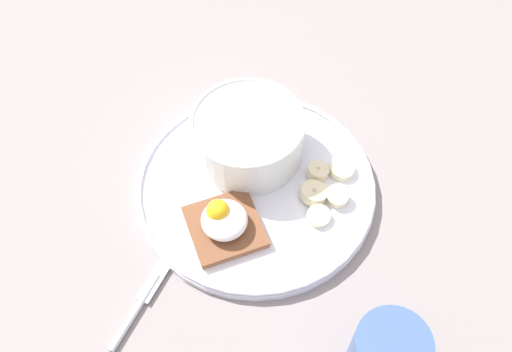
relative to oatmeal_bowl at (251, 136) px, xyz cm
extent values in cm
cube|color=gray|center=(5.37, -0.36, -5.14)|extent=(120.00, 120.00, 2.00)
cylinder|color=white|center=(5.37, -0.36, -3.64)|extent=(29.99, 29.99, 1.00)
torus|color=white|center=(5.37, -0.36, -2.84)|extent=(29.79, 29.79, 0.60)
cylinder|color=white|center=(0.00, 0.00, -0.07)|extent=(14.12, 14.12, 6.15)
torus|color=white|center=(0.00, 0.00, 3.00)|extent=(14.32, 14.32, 0.60)
cylinder|color=#D3B68E|center=(0.00, 0.00, -0.72)|extent=(12.72, 12.72, 4.45)
ellipsoid|color=#D3B68E|center=(0.00, 0.00, 1.31)|extent=(12.09, 12.09, 1.20)
ellipsoid|color=olive|center=(-1.39, 2.88, 1.63)|extent=(1.67, 1.25, 0.64)
ellipsoid|color=olive|center=(2.84, 2.45, 1.60)|extent=(1.61, 1.40, 0.58)
ellipsoid|color=olive|center=(-0.06, -3.47, 1.58)|extent=(1.50, 1.28, 0.55)
cube|color=brown|center=(10.85, -5.17, -2.24)|extent=(9.65, 9.65, 0.30)
cube|color=#995D3C|center=(10.85, -5.17, -2.64)|extent=(9.46, 9.46, 1.00)
ellipsoid|color=white|center=(10.85, -5.17, -0.94)|extent=(5.55, 5.46, 2.41)
sphere|color=yellow|center=(10.03, -5.74, -0.13)|extent=(2.82, 2.82, 2.82)
cylinder|color=beige|center=(9.39, 9.00, -2.39)|extent=(3.90, 3.85, 1.68)
cylinder|color=#BAB38E|center=(9.39, 9.00, -1.73)|extent=(0.69, 0.68, 0.19)
cylinder|color=beige|center=(8.39, 6.26, -2.36)|extent=(4.53, 4.62, 1.87)
cylinder|color=#BCB08A|center=(8.39, 6.26, -1.75)|extent=(0.81, 0.81, 0.24)
cylinder|color=#F5ECBB|center=(11.53, 6.05, -2.56)|extent=(3.86, 3.80, 1.42)
cylinder|color=#BFB892|center=(11.53, 6.05, -2.12)|extent=(0.69, 0.68, 0.22)
cylinder|color=#F5EEC0|center=(5.10, 10.67, -2.58)|extent=(4.51, 4.53, 1.25)
cylinder|color=#BFBA96|center=(5.10, 10.67, -2.08)|extent=(0.81, 0.81, 0.16)
cylinder|color=beige|center=(5.87, 7.55, -2.36)|extent=(3.32, 3.45, 1.74)
cylinder|color=#BAAD8B|center=(5.87, 7.55, -1.68)|extent=(0.59, 0.60, 0.19)
cylinder|color=#361D10|center=(29.68, 8.11, 3.09)|extent=(6.32, 6.32, 0.40)
cylinder|color=silver|center=(18.82, -16.53, -3.74)|extent=(8.20, 6.40, 0.80)
cube|color=silver|center=(14.96, -13.66, -3.74)|extent=(6.57, 5.47, 0.30)
camera|label=1|loc=(43.67, -7.79, 56.63)|focal=40.00mm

